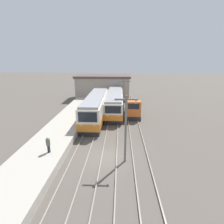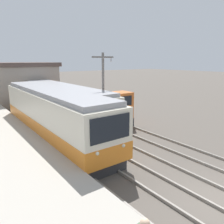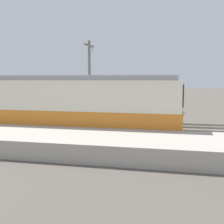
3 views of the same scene
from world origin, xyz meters
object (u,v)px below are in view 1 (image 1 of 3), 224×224
(commuter_train_left, at_px, (96,108))
(shunting_locomotive, at_px, (132,110))
(commuter_train_center, at_px, (115,102))
(person_on_platform, at_px, (48,144))
(catenary_mast_mid, at_px, (124,98))
(catenary_mast_near, at_px, (126,127))

(commuter_train_left, bearing_deg, shunting_locomotive, 11.37)
(commuter_train_center, bearing_deg, person_on_platform, -108.81)
(commuter_train_left, distance_m, person_on_platform, 12.34)
(commuter_train_center, xyz_separation_m, person_on_platform, (-5.57, -16.37, 0.10))
(commuter_train_left, height_order, catenary_mast_mid, catenary_mast_mid)
(commuter_train_left, relative_size, catenary_mast_near, 2.25)
(commuter_train_left, bearing_deg, catenary_mast_mid, -2.15)
(shunting_locomotive, height_order, person_on_platform, shunting_locomotive)
(commuter_train_center, relative_size, catenary_mast_near, 2.37)
(catenary_mast_near, relative_size, person_on_platform, 4.03)
(commuter_train_center, height_order, catenary_mast_near, catenary_mast_near)
(commuter_train_left, distance_m, catenary_mast_near, 12.76)
(catenary_mast_mid, height_order, person_on_platform, catenary_mast_mid)
(commuter_train_left, bearing_deg, catenary_mast_near, -70.07)
(catenary_mast_near, distance_m, catenary_mast_mid, 11.72)
(shunting_locomotive, relative_size, catenary_mast_near, 0.79)
(catenary_mast_near, bearing_deg, commuter_train_left, 109.93)
(catenary_mast_near, height_order, person_on_platform, catenary_mast_near)
(commuter_train_left, xyz_separation_m, shunting_locomotive, (5.80, 1.17, -0.52))
(catenary_mast_near, relative_size, catenary_mast_mid, 1.00)
(catenary_mast_near, height_order, catenary_mast_mid, same)
(shunting_locomotive, xyz_separation_m, catenary_mast_mid, (-1.49, -1.33, 2.25))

